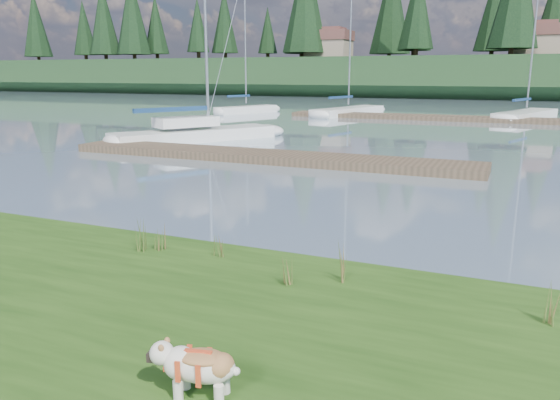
% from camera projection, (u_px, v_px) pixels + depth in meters
% --- Properties ---
extents(ground, '(200.00, 200.00, 0.00)m').
position_uv_depth(ground, '(445.00, 120.00, 37.66)').
color(ground, '#8298AA').
rests_on(ground, ground).
extents(ridge, '(200.00, 20.00, 5.00)m').
position_uv_depth(ridge, '(486.00, 78.00, 75.47)').
color(ridge, '#183118').
rests_on(ridge, ground).
extents(bulldog, '(0.85, 0.44, 0.50)m').
position_uv_depth(bulldog, '(198.00, 365.00, 4.87)').
color(bulldog, silver).
rests_on(bulldog, bank).
extents(sailboat_main, '(6.12, 8.82, 13.12)m').
position_uv_depth(sailboat_main, '(208.00, 131.00, 26.44)').
color(sailboat_main, white).
rests_on(sailboat_main, ground).
extents(dock_near, '(16.00, 2.00, 0.30)m').
position_uv_depth(dock_near, '(262.00, 156.00, 20.43)').
color(dock_near, '#4C3D2C').
rests_on(dock_near, ground).
extents(dock_far, '(26.00, 2.20, 0.30)m').
position_uv_depth(dock_far, '(476.00, 119.00, 36.84)').
color(dock_far, '#4C3D2C').
rests_on(dock_far, ground).
extents(sailboat_bg_0, '(3.61, 6.41, 9.49)m').
position_uv_depth(sailboat_bg_0, '(251.00, 109.00, 44.38)').
color(sailboat_bg_0, white).
rests_on(sailboat_bg_0, ground).
extents(sailboat_bg_1, '(4.07, 9.30, 13.51)m').
position_uv_depth(sailboat_bg_1, '(354.00, 110.00, 42.87)').
color(sailboat_bg_1, white).
rests_on(sailboat_bg_1, ground).
extents(sailboat_bg_3, '(4.71, 9.48, 13.62)m').
position_uv_depth(sailboat_bg_3, '(530.00, 114.00, 39.10)').
color(sailboat_bg_3, white).
rests_on(sailboat_bg_3, ground).
extents(weed_0, '(0.17, 0.14, 0.56)m').
position_uv_depth(weed_0, '(158.00, 236.00, 8.98)').
color(weed_0, '#475B23').
rests_on(weed_0, bank).
extents(weed_1, '(0.17, 0.14, 0.42)m').
position_uv_depth(weed_1, '(218.00, 246.00, 8.64)').
color(weed_1, '#475B23').
rests_on(weed_1, bank).
extents(weed_2, '(0.17, 0.14, 0.72)m').
position_uv_depth(weed_2, '(344.00, 261.00, 7.58)').
color(weed_2, '#475B23').
rests_on(weed_2, bank).
extents(weed_3, '(0.17, 0.14, 0.59)m').
position_uv_depth(weed_3, '(142.00, 236.00, 8.91)').
color(weed_3, '#475B23').
rests_on(weed_3, bank).
extents(weed_4, '(0.17, 0.14, 0.45)m').
position_uv_depth(weed_4, '(288.00, 272.00, 7.50)').
color(weed_4, '#475B23').
rests_on(weed_4, bank).
extents(weed_5, '(0.17, 0.14, 0.49)m').
position_uv_depth(weed_5, '(550.00, 308.00, 6.31)').
color(weed_5, '#475B23').
rests_on(weed_5, bank).
extents(mud_lip, '(60.00, 0.50, 0.14)m').
position_uv_depth(mud_lip, '(209.00, 258.00, 9.44)').
color(mud_lip, '#33281C').
rests_on(mud_lip, ground).
extents(conifer_0, '(5.72, 5.72, 14.15)m').
position_uv_depth(conifer_0, '(132.00, 13.00, 89.20)').
color(conifer_0, '#382619').
rests_on(conifer_0, ridge).
extents(conifer_1, '(4.40, 4.40, 11.30)m').
position_uv_depth(conifer_1, '(225.00, 21.00, 87.24)').
color(conifer_1, '#382619').
rests_on(conifer_1, ridge).
extents(conifer_3, '(4.84, 4.84, 12.25)m').
position_uv_depth(conifer_3, '(416.00, 10.00, 76.36)').
color(conifer_3, '#382619').
rests_on(conifer_3, ridge).
extents(house_0, '(6.30, 5.30, 4.65)m').
position_uv_depth(house_0, '(329.00, 44.00, 80.25)').
color(house_0, gray).
rests_on(house_0, ridge).
extents(house_1, '(6.30, 5.30, 4.65)m').
position_uv_depth(house_1, '(538.00, 40.00, 70.25)').
color(house_1, gray).
rests_on(house_1, ridge).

